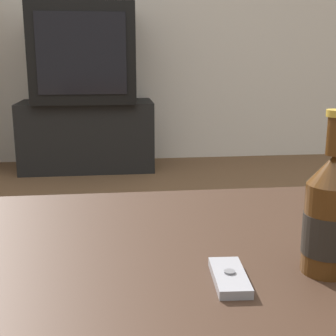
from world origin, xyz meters
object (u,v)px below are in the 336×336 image
tv_stand (87,135)px  television (84,54)px  cell_phone (229,277)px  beer_bottle (329,217)px

tv_stand → television: bearing=-90.0°
television → cell_phone: television is taller
cell_phone → tv_stand: bearing=101.0°
tv_stand → beer_bottle: (0.51, -2.75, 0.32)m
television → tv_stand: bearing=90.0°
tv_stand → cell_phone: (0.35, -2.76, 0.24)m
beer_bottle → cell_phone: size_ratio=2.19×
beer_bottle → tv_stand: bearing=100.5°
television → beer_bottle: television is taller
television → cell_phone: (0.35, -2.76, -0.33)m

